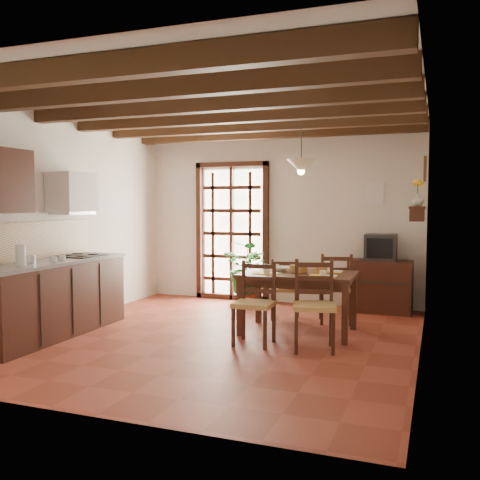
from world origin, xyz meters
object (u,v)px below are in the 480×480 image
at_px(kitchen_counter, 52,297).
at_px(pendant_lamp, 301,165).
at_px(chair_near_right, 314,322).
at_px(potted_plant, 248,269).
at_px(sideboard, 380,286).
at_px(dining_table, 298,280).
at_px(chair_far_right, 335,301).
at_px(crt_tv, 381,247).
at_px(chair_far_left, 285,300).
at_px(chair_near_left, 254,319).

relative_size(kitchen_counter, pendant_lamp, 2.66).
distance_m(chair_near_right, potted_plant, 2.70).
bearing_deg(pendant_lamp, sideboard, 61.58).
bearing_deg(dining_table, sideboard, 61.91).
xyz_separation_m(chair_far_right, sideboard, (0.49, 0.91, 0.09)).
relative_size(sideboard, pendant_lamp, 1.07).
bearing_deg(chair_far_right, dining_table, 50.38).
relative_size(sideboard, crt_tv, 1.99).
relative_size(chair_far_left, sideboard, 0.94).
distance_m(chair_near_right, crt_tv, 2.46).
height_order(crt_tv, pendant_lamp, pendant_lamp).
relative_size(dining_table, pendant_lamp, 1.66).
xyz_separation_m(chair_far_right, potted_plant, (-1.53, 0.78, 0.27)).
bearing_deg(dining_table, pendant_lamp, 88.83).
distance_m(chair_near_left, pendant_lamp, 1.99).
height_order(chair_near_right, chair_far_right, chair_near_right).
bearing_deg(chair_near_left, potted_plant, 110.65).
bearing_deg(chair_near_right, pendant_lamp, 99.63).
bearing_deg(sideboard, potted_plant, -174.33).
height_order(kitchen_counter, chair_far_left, kitchen_counter).
bearing_deg(chair_near_right, sideboard, 64.16).
xyz_separation_m(kitchen_counter, pendant_lamp, (2.75, 1.30, 1.60)).
height_order(chair_near_left, sideboard, chair_near_left).
height_order(chair_far_right, sideboard, chair_far_right).
relative_size(crt_tv, pendant_lamp, 0.54).
bearing_deg(crt_tv, chair_far_right, -119.59).
distance_m(chair_near_left, crt_tv, 2.69).
distance_m(chair_far_left, sideboard, 1.51).
bearing_deg(kitchen_counter, potted_plant, 59.97).
xyz_separation_m(chair_near_left, sideboard, (1.16, 2.34, 0.09)).
bearing_deg(chair_near_right, chair_far_right, 76.48).
distance_m(dining_table, chair_near_left, 0.86).
bearing_deg(chair_far_right, pendant_lamp, 46.89).
relative_size(chair_near_left, chair_far_left, 1.11).
distance_m(dining_table, chair_far_right, 0.87).
bearing_deg(chair_near_right, dining_table, 102.61).
distance_m(sideboard, pendant_lamp, 2.43).
relative_size(kitchen_counter, chair_near_right, 2.29).
xyz_separation_m(chair_near_right, crt_tv, (0.47, 2.32, 0.65)).
bearing_deg(dining_table, chair_far_left, 115.86).
distance_m(chair_far_left, potted_plant, 1.19).
relative_size(chair_near_right, crt_tv, 2.15).
bearing_deg(chair_far_right, chair_near_right, 76.38).
bearing_deg(chair_far_right, chair_far_left, -13.44).
bearing_deg(chair_near_right, kitchen_counter, 174.72).
height_order(sideboard, potted_plant, potted_plant).
distance_m(crt_tv, pendant_lamp, 2.06).
bearing_deg(kitchen_counter, dining_table, 23.53).
bearing_deg(dining_table, chair_near_left, -116.07).
bearing_deg(kitchen_counter, crt_tv, 38.24).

